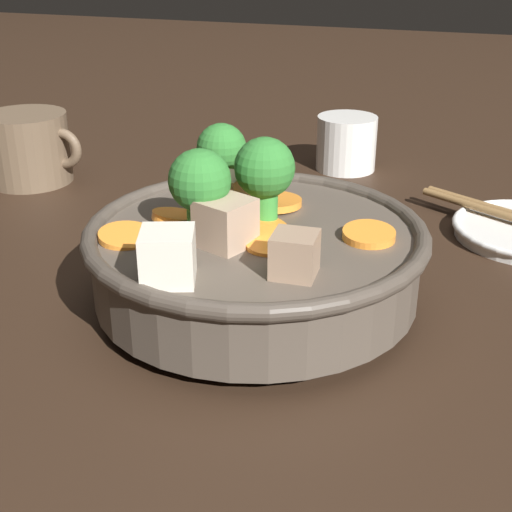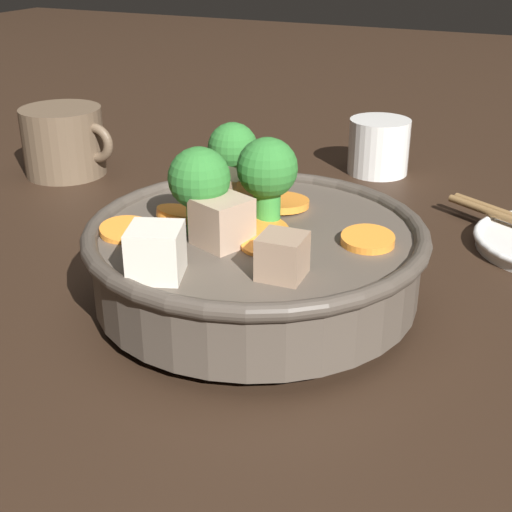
% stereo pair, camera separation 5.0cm
% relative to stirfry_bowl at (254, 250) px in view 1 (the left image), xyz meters
% --- Properties ---
extents(ground_plane, '(3.00, 3.00, 0.00)m').
position_rel_stirfry_bowl_xyz_m(ground_plane, '(0.00, -0.00, -0.04)').
color(ground_plane, black).
extents(stirfry_bowl, '(0.24, 0.24, 0.12)m').
position_rel_stirfry_bowl_xyz_m(stirfry_bowl, '(0.00, 0.00, 0.00)').
color(stirfry_bowl, '#51473D').
rests_on(stirfry_bowl, ground_plane).
extents(tea_cup, '(0.07, 0.07, 0.06)m').
position_rel_stirfry_bowl_xyz_m(tea_cup, '(-0.01, 0.33, -0.01)').
color(tea_cup, white).
rests_on(tea_cup, ground_plane).
extents(dark_mug, '(0.11, 0.09, 0.07)m').
position_rel_stirfry_bowl_xyz_m(dark_mug, '(-0.31, 0.18, -0.01)').
color(dark_mug, brown).
rests_on(dark_mug, ground_plane).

